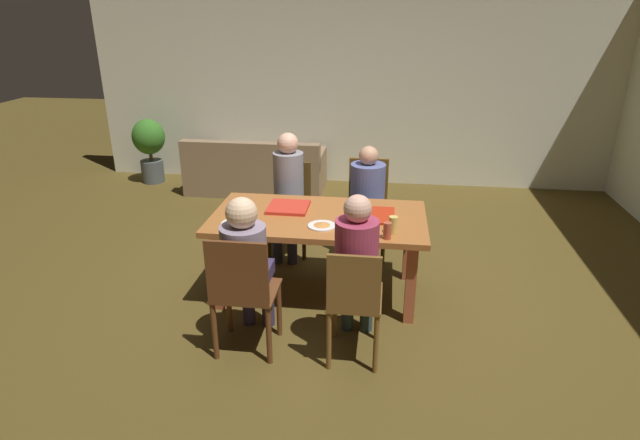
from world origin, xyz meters
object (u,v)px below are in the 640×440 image
chair_2 (354,299)px  drinking_glass_1 (387,231)px  dining_table (318,226)px  chair_3 (291,202)px  person_1 (247,258)px  couch (256,172)px  chair_0 (367,203)px  person_3 (288,186)px  chair_1 (242,290)px  person_2 (357,262)px  pizza_box_0 (288,207)px  person_0 (367,193)px  plate_0 (322,225)px  potted_plant (149,145)px  drinking_glass_0 (393,225)px  pizza_box_1 (372,215)px  plate_1 (236,223)px

chair_2 → drinking_glass_1: (0.21, 0.55, 0.30)m
dining_table → chair_3: bearing=114.5°
person_1 → chair_2: 0.83m
dining_table → couch: size_ratio=0.98×
chair_0 → drinking_glass_1: chair_0 is taller
person_3 → couch: bearing=113.2°
chair_1 → person_3: 1.75m
person_2 → pizza_box_0: person_2 is taller
person_0 → plate_0: (-0.32, -1.02, 0.06)m
drinking_glass_1 → potted_plant: potted_plant is taller
plate_0 → chair_2: bearing=-66.0°
drinking_glass_0 → drinking_glass_1: (-0.04, -0.11, -0.00)m
chair_3 → person_0: bearing=-8.8°
chair_3 → potted_plant: (-2.45, 2.00, 0.04)m
chair_1 → chair_3: 1.88m
chair_1 → drinking_glass_0: chair_1 is taller
chair_2 → plate_0: (-0.32, 0.72, 0.24)m
chair_0 → person_0: size_ratio=0.85×
pizza_box_1 → chair_1: bearing=-130.5°
person_3 → plate_0: person_3 is taller
chair_1 → person_2: (0.80, 0.17, 0.19)m
dining_table → person_1: bearing=-116.9°
person_1 → plate_1: size_ratio=4.88×
couch → person_2: bearing=-65.1°
person_0 → pizza_box_1: (0.07, -0.74, 0.06)m
plate_1 → person_3: bearing=77.5°
person_0 → pizza_box_0: size_ratio=3.30×
pizza_box_1 → drinking_glass_0: drinking_glass_0 is taller
person_3 → couch: person_3 is taller
drinking_glass_0 → person_3: bearing=134.4°
person_3 → drinking_glass_1: bearing=-49.6°
plate_1 → drinking_glass_1: bearing=-6.2°
chair_0 → person_1: 1.93m
plate_0 → drinking_glass_0: drinking_glass_0 is taller
plate_0 → drinking_glass_1: (0.53, -0.17, 0.06)m
chair_1 → plate_1: bearing=108.4°
person_1 → drinking_glass_1: (1.00, 0.41, 0.10)m
dining_table → chair_3: 1.01m
person_0 → person_3: 0.80m
drinking_glass_0 → pizza_box_1: bearing=117.6°
chair_3 → plate_0: (0.47, -1.14, 0.24)m
person_3 → plate_0: size_ratio=5.51×
drinking_glass_0 → person_2: bearing=-116.6°
person_1 → person_3: size_ratio=0.95×
person_1 → couch: bearing=103.2°
person_3 → plate_0: bearing=-64.7°
drinking_glass_0 → drinking_glass_1: 0.12m
chair_1 → drinking_glass_1: (1.00, 0.56, 0.28)m
chair_0 → pizza_box_0: chair_0 is taller
chair_2 → person_3: size_ratio=0.72×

